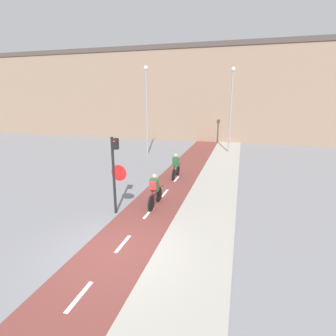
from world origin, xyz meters
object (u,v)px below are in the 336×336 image
at_px(traffic_light_pole, 115,167).
at_px(cyclist_far, 176,167).
at_px(cyclist_near, 155,191).
at_px(street_lamp_far, 147,102).
at_px(street_lamp_sidewalk, 231,102).

relative_size(traffic_light_pole, cyclist_far, 1.82).
height_order(cyclist_near, cyclist_far, cyclist_near).
height_order(street_lamp_far, street_lamp_sidewalk, street_lamp_sidewalk).
xyz_separation_m(street_lamp_sidewalk, cyclist_near, (-2.53, -13.41, -3.67)).
height_order(street_lamp_far, cyclist_far, street_lamp_far).
bearing_deg(cyclist_far, street_lamp_sidewalk, 73.17).
height_order(street_lamp_sidewalk, cyclist_far, street_lamp_sidewalk).
xyz_separation_m(cyclist_near, cyclist_far, (-0.16, 4.53, -0.05)).
distance_m(street_lamp_sidewalk, cyclist_near, 14.13).
bearing_deg(cyclist_far, traffic_light_pole, -101.57).
relative_size(street_lamp_sidewalk, cyclist_far, 4.06).
relative_size(street_lamp_far, street_lamp_sidewalk, 1.00).
bearing_deg(street_lamp_sidewalk, street_lamp_far, -157.58).
bearing_deg(traffic_light_pole, street_lamp_sidewalk, 75.18).
bearing_deg(cyclist_far, cyclist_near, -88.01).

